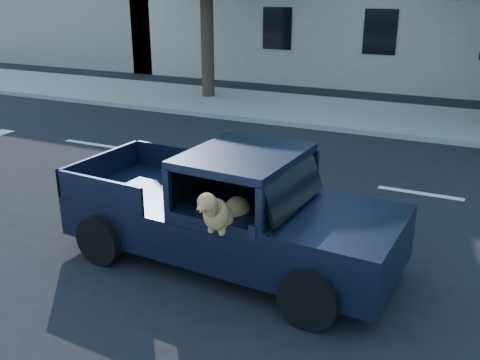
{
  "coord_description": "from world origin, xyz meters",
  "views": [
    {
      "loc": [
        4.95,
        -6.75,
        3.76
      ],
      "look_at": [
        2.22,
        -0.97,
        1.44
      ],
      "focal_mm": 40.0,
      "sensor_mm": 36.0,
      "label": 1
    }
  ],
  "objects": [
    {
      "name": "lane_stripes",
      "position": [
        2.0,
        3.4,
        0.01
      ],
      "size": [
        21.6,
        0.14,
        0.01
      ],
      "primitive_type": null,
      "color": "silver",
      "rests_on": "ground"
    },
    {
      "name": "far_sidewalk",
      "position": [
        0.0,
        9.2,
        0.07
      ],
      "size": [
        60.0,
        4.0,
        0.15
      ],
      "primitive_type": "cube",
      "color": "gray",
      "rests_on": "ground"
    },
    {
      "name": "ground",
      "position": [
        0.0,
        0.0,
        0.0
      ],
      "size": [
        120.0,
        120.0,
        0.0
      ],
      "primitive_type": "plane",
      "color": "black",
      "rests_on": "ground"
    },
    {
      "name": "pickup_truck",
      "position": [
        1.79,
        -0.59,
        0.57
      ],
      "size": [
        4.83,
        2.56,
        1.69
      ],
      "rotation": [
        0.0,
        0.0,
        -0.06
      ],
      "color": "black",
      "rests_on": "ground"
    }
  ]
}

